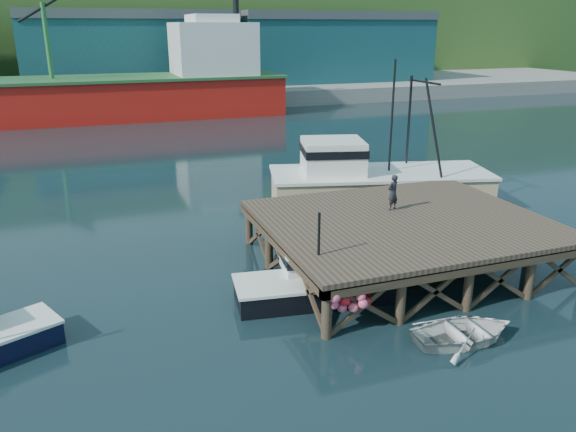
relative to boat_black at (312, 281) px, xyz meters
name	(u,v)px	position (x,y,z in m)	size (l,w,h in m)	color
ground	(285,281)	(-0.52, 1.69, -0.69)	(300.00, 300.00, 0.00)	black
wharf	(406,224)	(4.98, 1.51, 1.25)	(12.00, 10.00, 2.62)	brown
far_quay	(131,89)	(-0.52, 71.69, 0.31)	(160.00, 40.00, 2.00)	gray
warehouse_mid	(131,53)	(-0.52, 66.69, 5.81)	(28.00, 16.00, 9.00)	#1A5158
warehouse_right	(325,50)	(29.48, 66.69, 5.81)	(30.00, 16.00, 9.00)	#1A5158
cargo_ship	(69,90)	(-8.98, 49.69, 2.62)	(55.50, 10.00, 13.75)	red
hillside	(112,21)	(-0.52, 101.69, 10.31)	(220.00, 50.00, 22.00)	#2D511E
boat_black	(312,281)	(0.00, 0.00, 0.00)	(6.34, 5.28, 3.77)	black
trawler	(376,179)	(7.78, 9.39, 1.04)	(13.27, 7.49, 8.40)	#D4BB89
dinghy	(464,332)	(3.54, -4.81, -0.32)	(2.60, 3.64, 0.75)	silver
dockworker	(393,192)	(5.13, 2.96, 2.25)	(0.60, 0.39, 1.64)	black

